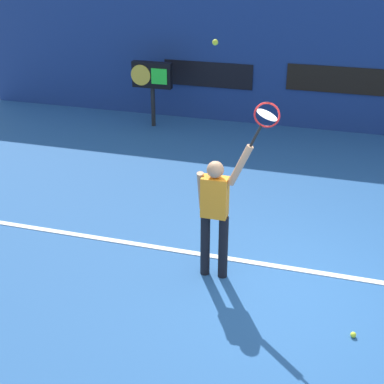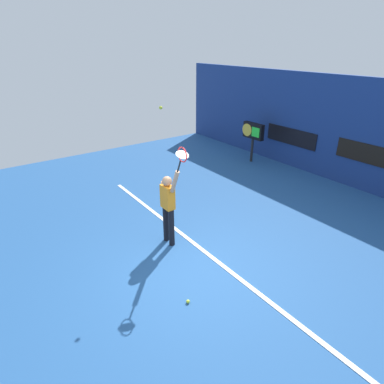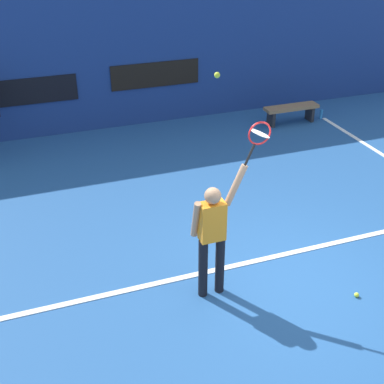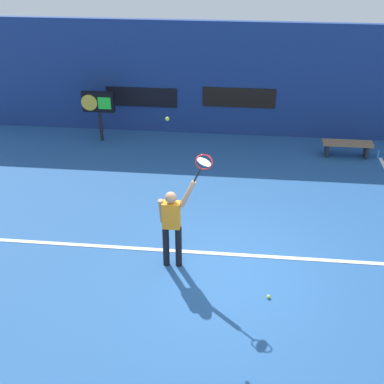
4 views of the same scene
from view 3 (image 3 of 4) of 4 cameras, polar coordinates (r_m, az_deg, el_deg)
name	(u,v)px [view 3 (image 3 of 4)]	position (r m, az deg, el deg)	size (l,w,h in m)	color
ground_plane	(287,281)	(7.78, 10.51, -9.65)	(18.00, 18.00, 0.00)	#23518C
back_wall	(153,53)	(12.80, -4.30, 15.10)	(18.00, 0.20, 3.43)	navy
sponsor_banner_center	(155,75)	(12.82, -4.07, 12.83)	(2.20, 0.03, 0.60)	black
sponsor_banner_portside	(28,92)	(12.41, -17.69, 10.55)	(2.20, 0.03, 0.60)	black
court_baseline	(269,258)	(8.17, 8.50, -7.23)	(10.00, 0.10, 0.01)	white
tennis_player	(212,233)	(6.86, 2.26, -4.54)	(0.72, 0.31, 1.96)	black
tennis_racket	(259,136)	(6.45, 7.37, 6.18)	(0.41, 0.27, 0.62)	black
tennis_ball	(217,75)	(5.86, 2.80, 12.80)	(0.07, 0.07, 0.07)	#CCE033
court_bench	(291,110)	(13.23, 10.93, 8.89)	(1.40, 0.36, 0.45)	olive
water_bottle	(321,114)	(13.77, 14.11, 8.36)	(0.07, 0.07, 0.24)	#338CD8
spare_ball	(357,295)	(7.72, 17.76, -10.79)	(0.07, 0.07, 0.07)	#CCE033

